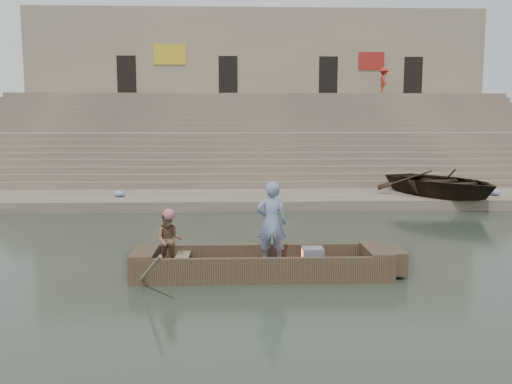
{
  "coord_description": "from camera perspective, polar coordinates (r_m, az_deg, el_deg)",
  "views": [
    {
      "loc": [
        -1.4,
        -13.61,
        3.36
      ],
      "look_at": [
        -0.87,
        1.23,
        1.4
      ],
      "focal_mm": 37.24,
      "sensor_mm": 36.0,
      "label": 1
    }
  ],
  "objects": [
    {
      "name": "beached_rowboat",
      "position": [
        22.64,
        19.31,
        0.96
      ],
      "size": [
        5.54,
        6.3,
        1.08
      ],
      "primitive_type": "imported",
      "rotation": [
        0.0,
        0.0,
        0.42
      ],
      "color": "#2D2116",
      "rests_on": "lower_landing"
    },
    {
      "name": "ground",
      "position": [
        14.09,
        3.74,
        -6.3
      ],
      "size": [
        120.0,
        120.0,
        0.0
      ],
      "primitive_type": "plane",
      "color": "#273125",
      "rests_on": "ground"
    },
    {
      "name": "cloth_bundles",
      "position": [
        21.44,
        5.71,
        -0.1
      ],
      "size": [
        15.6,
        0.58,
        0.26
      ],
      "color": "#3F5999",
      "rests_on": "lower_landing"
    },
    {
      "name": "television",
      "position": [
        11.83,
        6.04,
        -6.91
      ],
      "size": [
        0.46,
        0.42,
        0.4
      ],
      "color": "slate",
      "rests_on": "main_rowboat"
    },
    {
      "name": "building_wall",
      "position": [
        40.19,
        -0.04,
        10.71
      ],
      "size": [
        32.0,
        5.07,
        11.2
      ],
      "color": "gray",
      "rests_on": "ground"
    },
    {
      "name": "ghat_steps",
      "position": [
        30.87,
        0.56,
        4.61
      ],
      "size": [
        32.0,
        11.0,
        5.2
      ],
      "color": "gray",
      "rests_on": "ground"
    },
    {
      "name": "standing_man",
      "position": [
        11.78,
        1.68,
        -3.34
      ],
      "size": [
        0.7,
        0.48,
        1.84
      ],
      "primitive_type": "imported",
      "rotation": [
        0.0,
        0.0,
        3.09
      ],
      "color": "navy",
      "rests_on": "main_rowboat"
    },
    {
      "name": "lower_landing",
      "position": [
        21.88,
        1.64,
        -0.79
      ],
      "size": [
        32.0,
        4.0,
        0.4
      ],
      "primitive_type": "cube",
      "color": "gray",
      "rests_on": "ground"
    },
    {
      "name": "pedestrian",
      "position": [
        37.85,
        13.57,
        11.48
      ],
      "size": [
        0.78,
        1.24,
        1.83
      ],
      "primitive_type": "imported",
      "rotation": [
        0.0,
        0.0,
        1.49
      ],
      "color": "#B62A1E",
      "rests_on": "upper_landing"
    },
    {
      "name": "mid_landing",
      "position": [
        29.21,
        0.71,
        3.67
      ],
      "size": [
        32.0,
        3.0,
        2.8
      ],
      "primitive_type": "cube",
      "color": "gray",
      "rests_on": "ground"
    },
    {
      "name": "upper_landing",
      "position": [
        36.14,
        0.18,
        6.31
      ],
      "size": [
        32.0,
        3.0,
        5.2
      ],
      "primitive_type": "cube",
      "color": "gray",
      "rests_on": "ground"
    },
    {
      "name": "rowboat_trim",
      "position": [
        11.76,
        1.62,
        -7.53
      ],
      "size": [
        6.04,
        2.63,
        1.9
      ],
      "color": "brown",
      "rests_on": "ground"
    },
    {
      "name": "main_rowboat",
      "position": [
        11.81,
        0.61,
        -8.45
      ],
      "size": [
        5.0,
        1.3,
        0.22
      ],
      "primitive_type": "cube",
      "color": "brown",
      "rests_on": "ground"
    },
    {
      "name": "rowing_man",
      "position": [
        11.62,
        -9.3,
        -5.12
      ],
      "size": [
        0.62,
        0.49,
        1.23
      ],
      "primitive_type": "imported",
      "rotation": [
        0.0,
        0.0,
        0.04
      ],
      "color": "#257045",
      "rests_on": "main_rowboat"
    }
  ]
}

